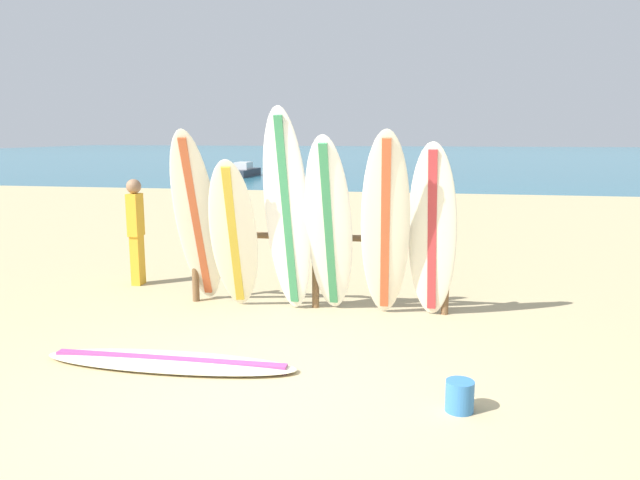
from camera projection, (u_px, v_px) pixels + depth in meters
The scene contains 13 objects.
ground_plane at pixel (256, 400), 5.00m from camera, with size 120.00×120.00×0.00m, color tan.
ocean_water at pixel (419, 155), 61.14m from camera, with size 120.00×80.00×0.01m, color teal.
surfboard_rack at pixel (316, 253), 7.54m from camera, with size 3.31×0.09×1.06m.
surfboard_leaning_far_left at pixel (197, 220), 7.42m from camera, with size 0.65×1.13×2.24m.
surfboard_leaning_left at pixel (234, 237), 7.24m from camera, with size 0.69×0.95×1.91m.
surfboard_leaning_center_left at pixel (287, 214), 7.07m from camera, with size 0.56×0.80×2.49m.
surfboard_leaning_center at pixel (329, 228), 7.03m from camera, with size 0.55×0.94×2.18m.
surfboard_leaning_center_right at pixel (385, 227), 6.88m from camera, with size 0.61×0.92×2.24m.
surfboard_leaning_right at pixel (432, 232), 6.95m from camera, with size 0.61×0.62×2.10m.
surfboard_lying_on_sand at pixel (169, 362), 5.74m from camera, with size 2.50×0.60×0.08m.
beachgoer_standing at pixel (136, 227), 8.67m from camera, with size 0.21×0.25×1.54m.
small_boat_offshore at pixel (243, 171), 30.92m from camera, with size 0.98×3.09×0.71m.
sand_bucket at pixel (460, 396), 4.78m from camera, with size 0.23×0.23×0.25m, color #3372B2.
Camera 1 is at (1.37, -4.51, 2.18)m, focal length 33.88 mm.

